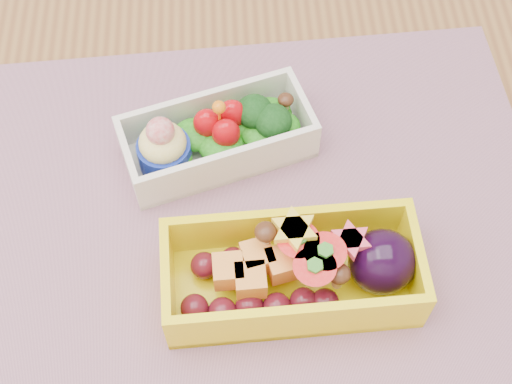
{
  "coord_description": "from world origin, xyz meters",
  "views": [
    {
      "loc": [
        0.02,
        -0.31,
        1.27
      ],
      "look_at": [
        0.03,
        -0.02,
        0.79
      ],
      "focal_mm": 50.49,
      "sensor_mm": 36.0,
      "label": 1
    }
  ],
  "objects_px": {
    "table": "(223,252)",
    "bento_white": "(216,137)",
    "placemat": "(247,222)",
    "bento_yellow": "(298,272)"
  },
  "relations": [
    {
      "from": "table",
      "to": "bento_white",
      "type": "distance_m",
      "value": 0.13
    },
    {
      "from": "placemat",
      "to": "bento_yellow",
      "type": "xyz_separation_m",
      "value": [
        0.04,
        -0.06,
        0.03
      ]
    },
    {
      "from": "table",
      "to": "bento_white",
      "type": "relative_size",
      "value": 6.92
    },
    {
      "from": "table",
      "to": "placemat",
      "type": "xyz_separation_m",
      "value": [
        0.02,
        -0.02,
        0.1
      ]
    },
    {
      "from": "bento_white",
      "to": "bento_yellow",
      "type": "xyz_separation_m",
      "value": [
        0.06,
        -0.13,
        0.01
      ]
    },
    {
      "from": "table",
      "to": "bento_yellow",
      "type": "relative_size",
      "value": 6.14
    },
    {
      "from": "placemat",
      "to": "bento_yellow",
      "type": "distance_m",
      "value": 0.08
    },
    {
      "from": "placemat",
      "to": "bento_yellow",
      "type": "relative_size",
      "value": 2.56
    },
    {
      "from": "bento_yellow",
      "to": "placemat",
      "type": "bearing_deg",
      "value": 118.03
    },
    {
      "from": "table",
      "to": "bento_yellow",
      "type": "bearing_deg",
      "value": -54.98
    }
  ]
}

